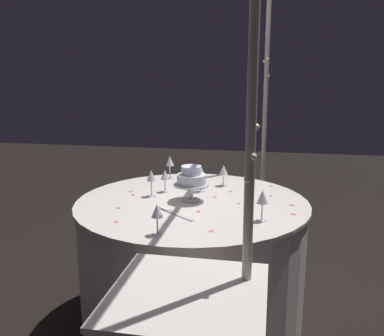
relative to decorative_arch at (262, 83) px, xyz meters
The scene contains 28 objects.
ground_plane 1.57m from the decorative_arch, 90.18° to the right, with size 12.00×12.00×0.00m, color black.
decorative_arch is the anchor object (origin of this frame).
main_table 1.19m from the decorative_arch, 90.18° to the right, with size 1.44×1.44×0.80m.
tiered_cake 0.71m from the decorative_arch, 91.14° to the right, with size 0.22×0.22×0.22m.
wine_glass_0 1.04m from the decorative_arch, 128.10° to the right, with size 0.06×0.06×0.17m.
wine_glass_1 0.90m from the decorative_arch, 94.86° to the right, with size 0.06×0.06×0.17m.
wine_glass_2 0.96m from the decorative_arch, 39.05° to the right, with size 0.06×0.06×0.16m.
wine_glass_3 0.66m from the decorative_arch, ahead, with size 0.06×0.06×0.17m.
wine_glass_4 0.77m from the decorative_arch, 147.19° to the right, with size 0.06×0.06×0.15m.
wine_glass_5 0.74m from the decorative_arch, 120.63° to the right, with size 0.07×0.07×0.17m.
wine_glass_6 0.89m from the decorative_arch, 105.48° to the right, with size 0.06×0.06×0.15m.
cake_knife 0.89m from the decorative_arch, 61.10° to the right, with size 0.20×0.24×0.01m.
rose_petal_0 0.93m from the decorative_arch, 73.28° to the right, with size 0.03×0.02×0.00m, color #EA6B84.
rose_petal_1 1.16m from the decorative_arch, 127.00° to the right, with size 0.04×0.03×0.00m, color #EA6B84.
rose_petal_2 0.81m from the decorative_arch, 59.63° to the right, with size 0.03×0.02×0.00m, color #EA6B84.
rose_petal_3 0.85m from the decorative_arch, behind, with size 0.03×0.02×0.00m, color #EA6B84.
rose_petal_4 0.79m from the decorative_arch, 143.82° to the right, with size 0.03×0.02×0.00m, color #EA6B84.
rose_petal_5 0.73m from the decorative_arch, 92.38° to the right, with size 0.02×0.02×0.00m, color #EA6B84.
rose_petal_6 0.75m from the decorative_arch, 158.82° to the left, with size 0.03×0.02×0.00m, color #EA6B84.
rose_petal_7 1.12m from the decorative_arch, 58.81° to the right, with size 0.04×0.03×0.00m, color #EA6B84.
rose_petal_8 0.75m from the decorative_arch, 98.80° to the left, with size 0.04×0.03×0.00m, color #EA6B84.
rose_petal_9 0.78m from the decorative_arch, 111.52° to the right, with size 0.03×0.02×0.00m, color #EA6B84.
rose_petal_10 1.08m from the decorative_arch, 94.34° to the right, with size 0.03×0.02×0.00m, color #EA6B84.
rose_petal_11 1.12m from the decorative_arch, 98.79° to the right, with size 0.03×0.02×0.00m, color #EA6B84.
rose_petal_12 1.10m from the decorative_arch, 74.84° to the right, with size 0.03×0.02×0.00m, color #EA6B84.
rose_petal_13 0.84m from the decorative_arch, behind, with size 0.02×0.02×0.00m, color #EA6B84.
rose_petal_14 0.76m from the decorative_arch, 56.20° to the left, with size 0.03×0.02×0.00m, color #EA6B84.
rose_petal_15 0.89m from the decorative_arch, 23.71° to the right, with size 0.03×0.02×0.00m, color #EA6B84.
Camera 1 is at (2.50, 0.48, 1.60)m, focal length 40.15 mm.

